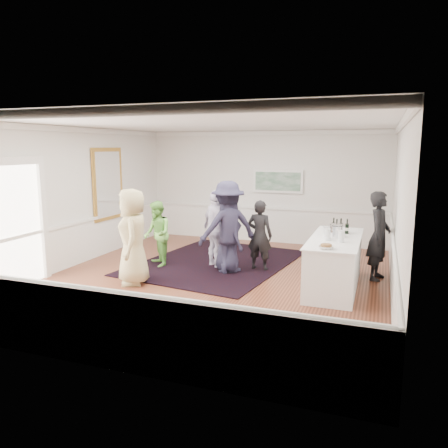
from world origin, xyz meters
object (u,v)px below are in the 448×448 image
(guest_tan, at_px, (133,237))
(bartender, at_px, (379,236))
(guest_navy, at_px, (228,234))
(guest_green, at_px, (157,234))
(ice_bucket, at_px, (336,231))
(guest_dark_a, at_px, (228,227))
(serving_table, at_px, (334,263))
(guest_lilac, at_px, (216,229))
(guest_dark_b, at_px, (260,235))
(nut_bowl, at_px, (326,247))

(guest_tan, bearing_deg, bartender, 83.45)
(bartender, relative_size, guest_navy, 1.11)
(guest_green, distance_m, ice_bucket, 4.05)
(bartender, bearing_deg, guest_green, 107.54)
(guest_tan, height_order, guest_dark_a, guest_dark_a)
(guest_navy, bearing_deg, serving_table, -148.87)
(ice_bucket, bearing_deg, bartender, 43.52)
(guest_green, relative_size, guest_lilac, 0.85)
(guest_green, relative_size, guest_dark_b, 0.96)
(guest_navy, xyz_separation_m, ice_bucket, (2.34, -0.24, 0.28))
(serving_table, height_order, guest_dark_b, guest_dark_b)
(guest_dark_b, xyz_separation_m, nut_bowl, (1.67, -1.74, 0.25))
(guest_green, relative_size, guest_navy, 0.91)
(guest_green, xyz_separation_m, ice_bucket, (4.03, -0.11, 0.36))
(guest_tan, xyz_separation_m, nut_bowl, (3.79, 0.10, 0.07))
(nut_bowl, bearing_deg, guest_green, 162.56)
(guest_dark_a, relative_size, ice_bucket, 7.79)
(guest_tan, bearing_deg, nut_bowl, 61.62)
(guest_dark_a, bearing_deg, guest_navy, -118.79)
(serving_table, distance_m, guest_dark_a, 2.39)
(guest_green, bearing_deg, guest_dark_a, 49.50)
(serving_table, distance_m, nut_bowl, 1.14)
(guest_green, height_order, guest_navy, guest_navy)
(guest_lilac, relative_size, nut_bowl, 6.73)
(ice_bucket, bearing_deg, guest_lilac, 169.39)
(guest_dark_b, bearing_deg, guest_lilac, 9.52)
(ice_bucket, bearing_deg, guest_dark_a, 176.34)
(guest_dark_a, bearing_deg, bartender, 148.85)
(guest_green, xyz_separation_m, guest_lilac, (1.30, 0.41, 0.13))
(guest_tan, distance_m, guest_dark_a, 2.07)
(serving_table, distance_m, guest_tan, 4.03)
(bartender, distance_m, ice_bucket, 1.12)
(serving_table, bearing_deg, guest_lilac, 166.60)
(guest_dark_b, bearing_deg, nut_bowl, 138.50)
(ice_bucket, bearing_deg, guest_dark_b, 160.86)
(guest_green, distance_m, guest_lilac, 1.37)
(guest_dark_b, bearing_deg, guest_dark_a, 41.49)
(serving_table, relative_size, guest_dark_a, 1.22)
(guest_dark_b, xyz_separation_m, guest_navy, (-0.62, -0.35, 0.04))
(serving_table, relative_size, nut_bowl, 9.35)
(guest_green, distance_m, guest_dark_a, 1.74)
(guest_dark_a, relative_size, nut_bowl, 7.65)
(serving_table, distance_m, guest_green, 4.06)
(guest_lilac, relative_size, guest_navy, 1.07)
(guest_green, xyz_separation_m, guest_dark_a, (1.72, 0.04, 0.25))
(bartender, xyz_separation_m, guest_green, (-4.83, -0.65, -0.16))
(guest_dark_b, relative_size, guest_navy, 0.95)
(guest_lilac, xyz_separation_m, guest_dark_b, (1.01, 0.08, -0.10))
(guest_dark_a, bearing_deg, ice_bucket, 134.11)
(guest_tan, height_order, guest_dark_b, guest_tan)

